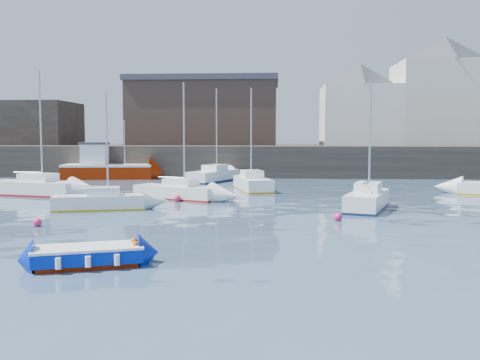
# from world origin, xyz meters

# --- Properties ---
(water) EXTENTS (220.00, 220.00, 0.00)m
(water) POSITION_xyz_m (0.00, 0.00, 0.00)
(water) COLOR #2D4760
(water) RESTS_ON ground
(quay_wall) EXTENTS (90.00, 5.00, 3.00)m
(quay_wall) POSITION_xyz_m (0.00, 35.00, 1.50)
(quay_wall) COLOR #28231E
(quay_wall) RESTS_ON ground
(land_strip) EXTENTS (90.00, 32.00, 2.80)m
(land_strip) POSITION_xyz_m (0.00, 53.00, 1.40)
(land_strip) COLOR #28231E
(land_strip) RESTS_ON ground
(bldg_east_a) EXTENTS (13.36, 13.36, 11.80)m
(bldg_east_a) POSITION_xyz_m (20.00, 42.00, 8.81)
(bldg_east_a) COLOR beige
(bldg_east_a) RESTS_ON land_strip
(bldg_east_d) EXTENTS (11.14, 11.14, 8.95)m
(bldg_east_d) POSITION_xyz_m (11.00, 41.50, 7.36)
(bldg_east_d) COLOR white
(bldg_east_d) RESTS_ON land_strip
(warehouse) EXTENTS (16.40, 10.40, 7.60)m
(warehouse) POSITION_xyz_m (-6.00, 43.00, 6.62)
(warehouse) COLOR #3D2D26
(warehouse) RESTS_ON land_strip
(bldg_west) EXTENTS (14.00, 8.00, 5.00)m
(bldg_west) POSITION_xyz_m (-28.00, 42.00, 5.30)
(bldg_west) COLOR #353028
(bldg_west) RESTS_ON land_strip
(blue_dinghy) EXTENTS (3.48, 2.39, 0.61)m
(blue_dinghy) POSITION_xyz_m (-3.66, -1.89, 0.34)
(blue_dinghy) COLOR #861900
(blue_dinghy) RESTS_ON ground
(fishing_boat) EXTENTS (8.50, 4.02, 5.43)m
(fishing_boat) POSITION_xyz_m (-13.88, 31.47, 1.05)
(fishing_boat) COLOR #861900
(fishing_boat) RESTS_ON ground
(sailboat_a) EXTENTS (5.02, 2.67, 6.23)m
(sailboat_a) POSITION_xyz_m (-7.40, 10.41, 0.44)
(sailboat_a) COLOR white
(sailboat_a) RESTS_ON ground
(sailboat_b) EXTENTS (5.83, 3.94, 7.19)m
(sailboat_b) POSITION_xyz_m (-4.15, 15.59, 0.47)
(sailboat_b) COLOR white
(sailboat_b) RESTS_ON ground
(sailboat_c) EXTENTS (3.25, 5.47, 6.86)m
(sailboat_c) POSITION_xyz_m (6.87, 11.47, 0.52)
(sailboat_c) COLOR white
(sailboat_c) RESTS_ON ground
(sailboat_e) EXTENTS (6.69, 3.51, 8.22)m
(sailboat_e) POSITION_xyz_m (-13.95, 16.96, 0.54)
(sailboat_e) COLOR white
(sailboat_e) RESTS_ON ground
(sailboat_f) EXTENTS (3.23, 5.99, 7.43)m
(sailboat_f) POSITION_xyz_m (0.30, 21.41, 0.52)
(sailboat_f) COLOR white
(sailboat_f) RESTS_ON ground
(sailboat_h) EXTENTS (4.30, 6.59, 8.11)m
(sailboat_h) POSITION_xyz_m (-3.45, 29.04, 0.53)
(sailboat_h) COLOR white
(sailboat_h) RESTS_ON ground
(buoy_near) EXTENTS (0.37, 0.37, 0.37)m
(buoy_near) POSITION_xyz_m (-8.35, 5.00, 0.00)
(buoy_near) COLOR #E52263
(buoy_near) RESTS_ON ground
(buoy_mid) EXTENTS (0.39, 0.39, 0.39)m
(buoy_mid) POSITION_xyz_m (4.85, 7.38, 0.00)
(buoy_mid) COLOR #E52263
(buoy_mid) RESTS_ON ground
(buoy_far) EXTENTS (0.42, 0.42, 0.42)m
(buoy_far) POSITION_xyz_m (-3.92, 14.27, 0.00)
(buoy_far) COLOR #E52263
(buoy_far) RESTS_ON ground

